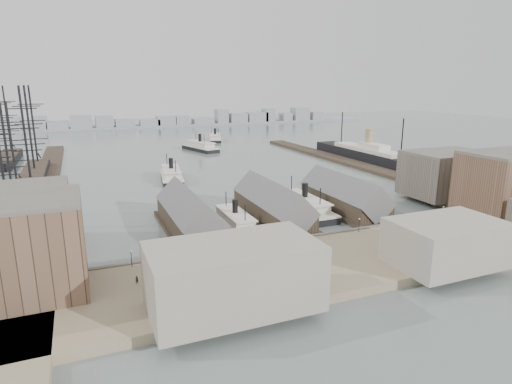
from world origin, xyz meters
name	(u,v)px	position (x,y,z in m)	size (l,w,h in m)	color
ground	(298,238)	(0.00, 0.00, 0.00)	(900.00, 900.00, 0.00)	slate
quay	(338,261)	(0.00, -20.00, 1.00)	(180.00, 30.00, 2.00)	#89785C
seawall	(307,240)	(0.00, -5.20, 1.15)	(180.00, 1.20, 2.30)	#59544C
west_wharf	(46,182)	(-68.00, 100.00, 0.80)	(10.00, 220.00, 1.60)	#2D231C
east_wharf	(348,162)	(78.00, 90.00, 0.80)	(10.00, 180.00, 1.60)	#2D231C
ferry_shed_west	(190,216)	(-26.00, 16.88, 4.64)	(14.00, 42.00, 12.60)	#2D231C
ferry_shed_center	(272,206)	(0.00, 16.88, 4.64)	(14.00, 42.00, 12.60)	#2D231C
ferry_shed_east	(344,198)	(26.00, 16.88, 4.64)	(14.00, 42.00, 12.60)	#2D231C
warehouse_west_back	(13,218)	(-70.00, 18.00, 9.00)	(26.00, 20.00, 14.00)	#60564C
warehouse_east_front	(512,185)	(66.00, -12.00, 11.50)	(30.00, 18.00, 19.00)	brown
warehouse_east_back	(446,174)	(68.00, 15.00, 9.50)	(28.00, 20.00, 15.00)	#60564C
street_bldg_center	(446,242)	(20.00, -32.00, 7.00)	(24.00, 16.00, 10.00)	gray
street_bldg_west	(234,276)	(-30.00, -32.00, 8.00)	(30.00, 16.00, 12.00)	gray
lamp_post_far_w	(131,255)	(-45.00, -7.00, 4.71)	(0.44, 0.44, 3.92)	black
lamp_post_near_w	(257,237)	(-15.00, -7.00, 4.71)	(0.44, 0.44, 3.92)	black
lamp_post_near_e	(359,222)	(15.00, -7.00, 4.71)	(0.44, 0.44, 3.92)	black
lamp_post_far_e	(443,210)	(45.00, -7.00, 4.71)	(0.44, 0.44, 3.92)	black
far_shore	(134,123)	(-2.07, 334.14, 3.91)	(500.00, 40.00, 15.72)	gray
ferry_docked_west	(235,221)	(-13.00, 14.64, 2.13)	(7.62, 25.41, 9.07)	black
ferry_docked_east	(305,206)	(13.00, 19.87, 2.49)	(8.91, 29.70, 10.61)	black
ferry_open_near	(172,175)	(-17.08, 85.63, 2.43)	(12.69, 29.96, 10.37)	black
ferry_open_mid	(200,146)	(17.50, 164.62, 2.64)	(17.80, 32.93, 11.27)	black
ferry_open_far	(215,138)	(40.31, 206.01, 2.32)	(15.79, 28.91, 9.89)	black
sailing_ship_near	(11,202)	(-76.32, 60.85, 2.58)	(8.55, 58.92, 35.16)	black
sailing_ship_mid	(35,172)	(-72.78, 113.01, 2.91)	(9.88, 57.11, 40.63)	black
sailing_ship_far	(7,158)	(-89.57, 161.16, 2.91)	(9.81, 54.48, 40.32)	black
ocean_steamer	(368,154)	(92.00, 92.10, 3.80)	(12.09, 88.31, 17.66)	black
tram	(434,226)	(32.96, -15.55, 4.02)	(3.69, 11.26, 3.94)	black
horse_cart_left	(180,277)	(-36.74, -17.89, 2.76)	(4.17, 4.13, 1.43)	black
horse_cart_center	(270,260)	(-16.08, -16.80, 2.78)	(4.91, 2.31, 1.48)	black
horse_cart_right	(396,244)	(16.93, -19.85, 2.80)	(4.81, 2.92, 1.56)	black
pedestrian_0	(137,280)	(-45.06, -15.86, 2.84)	(0.61, 0.45, 1.69)	black
pedestrian_1	(169,277)	(-38.85, -17.27, 2.87)	(0.85, 0.66, 1.74)	black
pedestrian_2	(216,259)	(-27.19, -11.62, 2.85)	(1.09, 0.63, 1.70)	black
pedestrian_3	(270,270)	(-18.37, -22.07, 2.87)	(1.02, 0.43, 1.74)	black
pedestrian_4	(307,246)	(-4.26, -12.92, 2.88)	(0.86, 0.56, 1.76)	black
pedestrian_5	(384,253)	(10.24, -23.52, 2.83)	(0.61, 0.44, 1.67)	black
pedestrian_6	(399,234)	(22.31, -14.42, 2.85)	(0.83, 0.64, 1.70)	black
pedestrian_7	(446,242)	(28.98, -23.78, 2.85)	(1.10, 0.63, 1.70)	black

